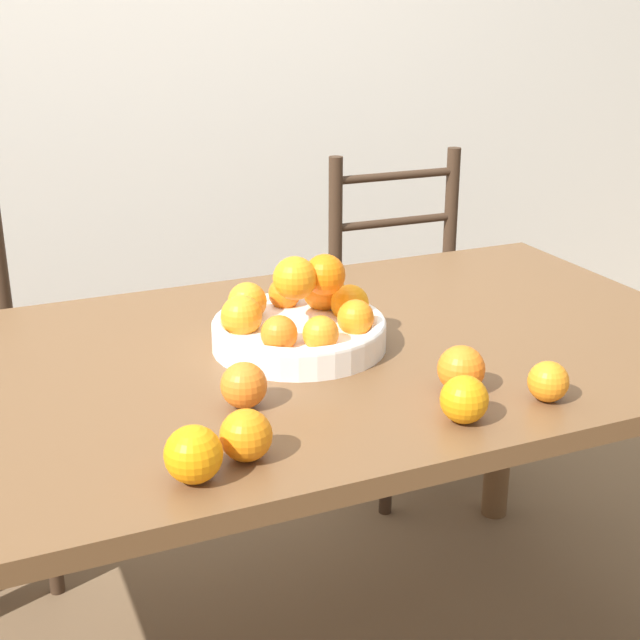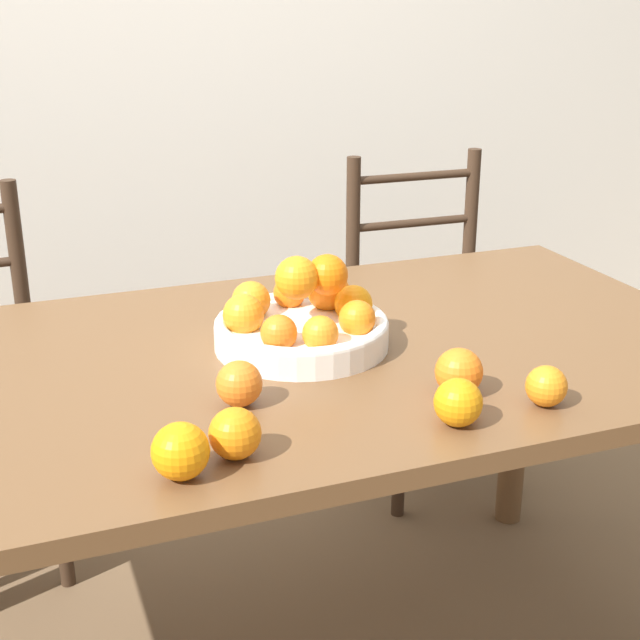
# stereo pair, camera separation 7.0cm
# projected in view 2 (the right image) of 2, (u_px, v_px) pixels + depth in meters

# --- Properties ---
(wall_back) EXTENTS (8.00, 0.06, 2.60)m
(wall_back) POSITION_uv_depth(u_px,v_px,m) (110.00, 15.00, 2.69)
(wall_back) COLOR silver
(wall_back) RESTS_ON ground_plane
(dining_table) EXTENTS (1.81, 0.91, 0.75)m
(dining_table) POSITION_uv_depth(u_px,v_px,m) (256.00, 404.00, 1.63)
(dining_table) COLOR brown
(dining_table) RESTS_ON ground_plane
(fruit_bowl) EXTENTS (0.32, 0.32, 0.18)m
(fruit_bowl) POSITION_uv_depth(u_px,v_px,m) (302.00, 320.00, 1.64)
(fruit_bowl) COLOR white
(fruit_bowl) RESTS_ON dining_table
(orange_loose_0) EXTENTS (0.08, 0.08, 0.08)m
(orange_loose_0) POSITION_uv_depth(u_px,v_px,m) (459.00, 372.00, 1.44)
(orange_loose_0) COLOR orange
(orange_loose_0) RESTS_ON dining_table
(orange_loose_1) EXTENTS (0.07, 0.07, 0.07)m
(orange_loose_1) POSITION_uv_depth(u_px,v_px,m) (239.00, 384.00, 1.41)
(orange_loose_1) COLOR orange
(orange_loose_1) RESTS_ON dining_table
(orange_loose_2) EXTENTS (0.08, 0.08, 0.08)m
(orange_loose_2) POSITION_uv_depth(u_px,v_px,m) (180.00, 451.00, 1.20)
(orange_loose_2) COLOR orange
(orange_loose_2) RESTS_ON dining_table
(orange_loose_3) EXTENTS (0.08, 0.08, 0.08)m
(orange_loose_3) POSITION_uv_depth(u_px,v_px,m) (235.00, 433.00, 1.25)
(orange_loose_3) COLOR orange
(orange_loose_3) RESTS_ON dining_table
(orange_loose_4) EXTENTS (0.07, 0.07, 0.07)m
(orange_loose_4) POSITION_uv_depth(u_px,v_px,m) (546.00, 386.00, 1.41)
(orange_loose_4) COLOR orange
(orange_loose_4) RESTS_ON dining_table
(orange_loose_5) EXTENTS (0.07, 0.07, 0.07)m
(orange_loose_5) POSITION_uv_depth(u_px,v_px,m) (458.00, 402.00, 1.34)
(orange_loose_5) COLOR orange
(orange_loose_5) RESTS_ON dining_table
(chair_right) EXTENTS (0.43, 0.41, 0.94)m
(chair_right) POSITION_uv_depth(u_px,v_px,m) (430.00, 326.00, 2.58)
(chair_right) COLOR #382619
(chair_right) RESTS_ON ground_plane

